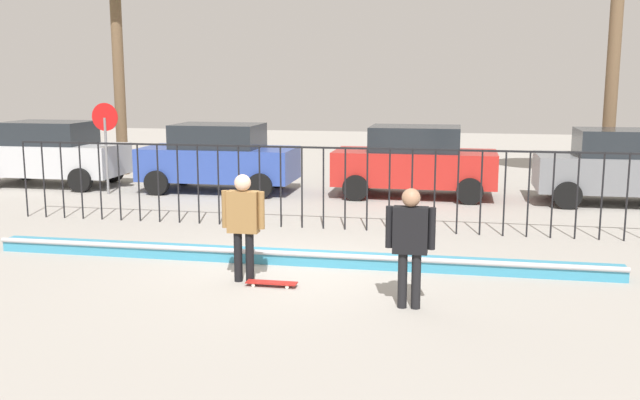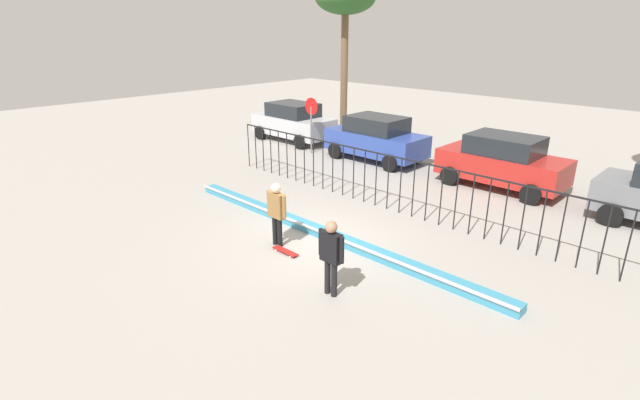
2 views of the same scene
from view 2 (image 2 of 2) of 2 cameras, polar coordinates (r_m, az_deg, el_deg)
ground_plane at (r=12.74m, az=-1.05°, el=-5.06°), size 60.00×60.00×0.00m
bowl_coping_ledge at (r=12.98m, az=0.36°, el=-3.97°), size 11.00×0.40×0.27m
perimeter_fence at (r=14.77m, az=8.26°, el=2.87°), size 14.04×0.04×1.76m
skateboarder at (r=12.19m, az=-5.27°, el=-1.06°), size 0.70×0.26×1.72m
skateboard at (r=12.13m, az=-4.23°, el=-6.17°), size 0.80×0.20×0.07m
camera_operator at (r=9.91m, az=1.35°, el=-6.24°), size 0.69×0.26×1.71m
parked_car_silver at (r=23.89m, az=-3.25°, el=9.44°), size 4.30×2.12×1.90m
parked_car_blue at (r=20.37m, az=6.78°, el=7.43°), size 4.30×2.12×1.90m
parked_car_red at (r=17.87m, az=21.17°, el=4.37°), size 4.30×2.12×1.90m
stop_sign at (r=21.32m, az=-1.06°, el=9.91°), size 0.76×0.07×2.50m
palm_tree_short at (r=24.77m, az=3.09°, el=22.85°), size 2.96×2.96×7.58m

